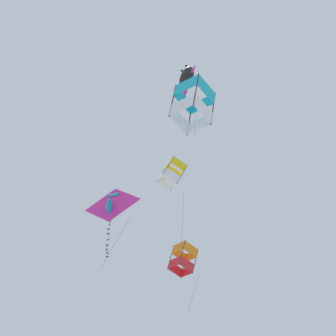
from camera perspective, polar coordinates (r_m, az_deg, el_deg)
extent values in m
ellipsoid|color=black|center=(28.83, 2.01, 9.62)|extent=(1.11, 1.31, 1.77)
cube|color=#DB2D93|center=(28.70, 2.55, 10.33)|extent=(0.60, 0.32, 0.36)
cube|color=#DB2D93|center=(29.25, 1.65, 9.42)|extent=(0.60, 0.32, 0.36)
cube|color=#DB2D93|center=(28.14, 1.57, 8.33)|extent=(0.25, 0.62, 0.63)
sphere|color=black|center=(29.00, 1.96, 10.86)|extent=(0.17, 0.19, 0.16)
sphere|color=black|center=(29.29, 1.49, 10.38)|extent=(0.17, 0.19, 0.16)
cylinder|color=#47474C|center=(26.95, 3.03, 5.50)|extent=(1.30, 0.60, 3.35)
pyramid|color=#DB2D93|center=(30.92, -6.04, -3.92)|extent=(1.94, 2.37, 1.67)
cube|color=#1EB2C6|center=(30.69, -6.24, -4.08)|extent=(0.66, 0.52, 0.89)
cube|color=#1EB2C6|center=(31.33, -5.84, -2.86)|extent=(0.47, 0.58, 0.18)
cylinder|color=#47474C|center=(30.39, -6.26, -5.46)|extent=(0.05, 0.02, 0.27)
cube|color=black|center=(30.34, -6.24, -5.70)|extent=(0.15, 0.11, 0.06)
cylinder|color=#47474C|center=(30.20, -6.23, -5.86)|extent=(0.01, 0.20, 0.27)
cube|color=black|center=(30.06, -6.23, -6.03)|extent=(0.16, 0.09, 0.06)
cylinder|color=#47474C|center=(30.02, -6.31, -6.26)|extent=(0.08, 0.03, 0.27)
cube|color=black|center=(29.97, -6.39, -6.50)|extent=(0.13, 0.14, 0.06)
cylinder|color=#47474C|center=(29.94, -6.40, -6.76)|extent=(0.02, 0.06, 0.27)
cube|color=black|center=(29.91, -6.41, -7.01)|extent=(0.09, 0.16, 0.06)
cylinder|color=#47474C|center=(29.94, -6.42, -7.32)|extent=(0.03, 0.19, 0.27)
cube|color=black|center=(29.98, -6.43, -7.62)|extent=(0.16, 0.09, 0.06)
cylinder|color=#47474C|center=(30.00, -6.48, -7.91)|extent=(0.03, 0.17, 0.27)
cube|color=black|center=(30.03, -6.53, -8.21)|extent=(0.06, 0.17, 0.06)
cylinder|color=#47474C|center=(29.96, -6.55, -8.43)|extent=(0.02, 0.06, 0.27)
cube|color=black|center=(29.89, -6.57, -8.66)|extent=(0.14, 0.13, 0.06)
cylinder|color=#47474C|center=(29.76, -6.54, -8.84)|extent=(0.04, 0.20, 0.27)
cube|color=black|center=(29.62, -6.50, -9.02)|extent=(0.15, 0.12, 0.06)
cylinder|color=#47474C|center=(29.51, -6.51, -9.22)|extent=(0.02, 0.14, 0.27)
cube|color=black|center=(29.40, -6.52, -9.42)|extent=(0.13, 0.14, 0.06)
cylinder|color=#47474C|center=(29.07, -5.54, -7.79)|extent=(0.76, 1.61, 3.48)
cube|color=yellow|center=(30.97, 0.11, 0.53)|extent=(0.97, 0.42, 0.46)
cube|color=yellow|center=(31.05, 1.54, -0.45)|extent=(0.97, 0.42, 0.46)
cube|color=yellow|center=(30.63, 1.17, 0.44)|extent=(0.22, 1.05, 0.87)
cube|color=yellow|center=(31.38, 0.49, -0.35)|extent=(0.22, 1.05, 0.87)
cube|color=white|center=(30.42, -0.63, -0.68)|extent=(0.97, 0.42, 0.46)
cube|color=white|center=(30.50, 0.82, -1.68)|extent=(0.97, 0.42, 0.46)
cube|color=white|center=(30.08, 0.44, -0.79)|extent=(0.22, 1.05, 0.87)
cube|color=white|center=(30.84, -0.24, -1.56)|extent=(0.22, 1.05, 0.87)
cylinder|color=#332D28|center=(30.32, 0.08, 0.33)|extent=(0.17, 0.72, 1.36)
cylinder|color=#332D28|center=(31.07, -0.58, -0.47)|extent=(0.17, 0.72, 1.36)
cylinder|color=#332D28|center=(30.39, 1.54, -0.67)|extent=(0.17, 0.72, 1.36)
cylinder|color=#332D28|center=(31.15, 0.84, -1.44)|extent=(0.17, 0.72, 1.36)
cylinder|color=#47474C|center=(29.03, 1.56, -5.99)|extent=(1.59, 0.68, 5.31)
cube|color=orange|center=(31.23, 1.12, -8.47)|extent=(1.01, 0.65, 0.54)
cube|color=orange|center=(31.73, 2.50, -9.38)|extent=(1.01, 0.65, 0.54)
cube|color=orange|center=(31.12, 2.44, -8.67)|extent=(0.56, 1.04, 0.83)
cube|color=orange|center=(31.85, 1.20, -9.18)|extent=(0.56, 1.04, 0.83)
cube|color=red|center=(30.70, 0.69, -10.06)|extent=(1.01, 0.65, 0.54)
cube|color=red|center=(31.21, 2.11, -10.96)|extent=(1.01, 0.65, 0.54)
cube|color=red|center=(30.59, 2.05, -10.27)|extent=(0.56, 1.04, 0.83)
cube|color=red|center=(31.33, 0.78, -10.76)|extent=(0.56, 1.04, 0.83)
cylinder|color=#332D28|center=(30.60, 1.54, -8.99)|extent=(0.28, 0.49, 1.60)
cylinder|color=#332D28|center=(31.34, 0.29, -9.51)|extent=(0.28, 0.49, 1.60)
cylinder|color=#332D28|center=(31.11, 2.95, -9.92)|extent=(0.28, 0.49, 1.60)
cylinder|color=#332D28|center=(31.84, 1.69, -10.41)|extent=(0.28, 0.49, 1.60)
cylinder|color=#47474C|center=(30.08, 2.78, -13.11)|extent=(1.30, 1.07, 2.67)
cube|color=#1EB2C6|center=(24.45, 1.95, 8.86)|extent=(1.16, 1.00, 0.69)
cube|color=#1EB2C6|center=(25.09, 3.73, 6.87)|extent=(1.16, 1.00, 0.69)
cube|color=#1EB2C6|center=(24.47, 4.11, 8.43)|extent=(0.95, 1.15, 1.00)
cube|color=#1EB2C6|center=(25.07, 1.63, 7.29)|extent=(0.95, 1.15, 1.00)
cube|color=white|center=(23.47, 1.53, 6.78)|extent=(1.16, 1.00, 0.69)
cube|color=white|center=(24.14, 3.40, 4.77)|extent=(1.16, 1.00, 0.69)
cube|color=white|center=(23.49, 3.78, 6.34)|extent=(0.95, 1.15, 1.00)
cube|color=white|center=(24.12, 1.22, 5.20)|extent=(0.95, 1.15, 1.00)
cylinder|color=#332D28|center=(23.65, 3.03, 8.44)|extent=(0.39, 0.47, 2.08)
cylinder|color=#332D28|center=(24.28, 0.49, 7.25)|extent=(0.39, 0.47, 2.08)
cylinder|color=#332D28|center=(24.31, 4.84, 6.39)|extent=(0.39, 0.47, 2.08)
cylinder|color=#332D28|center=(24.92, 2.33, 5.29)|extent=(0.39, 0.47, 2.08)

